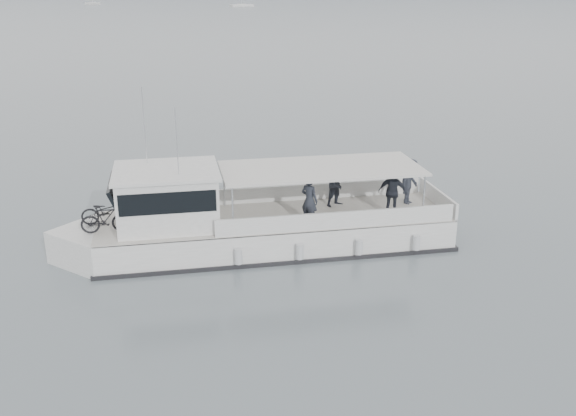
# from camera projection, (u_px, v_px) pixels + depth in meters

# --- Properties ---
(ground) EXTENTS (1400.00, 1400.00, 0.00)m
(ground) POSITION_uv_depth(u_px,v_px,m) (265.00, 265.00, 23.04)
(ground) COLOR slate
(ground) RESTS_ON ground
(tour_boat) EXTENTS (14.59, 8.66, 6.32)m
(tour_boat) POSITION_uv_depth(u_px,v_px,m) (241.00, 223.00, 24.13)
(tour_boat) COLOR white
(tour_boat) RESTS_ON ground
(moored_fleet) EXTENTS (425.86, 297.46, 10.56)m
(moored_fleet) POSITION_uv_depth(u_px,v_px,m) (269.00, 7.00, 222.58)
(moored_fleet) COLOR white
(moored_fleet) RESTS_ON ground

